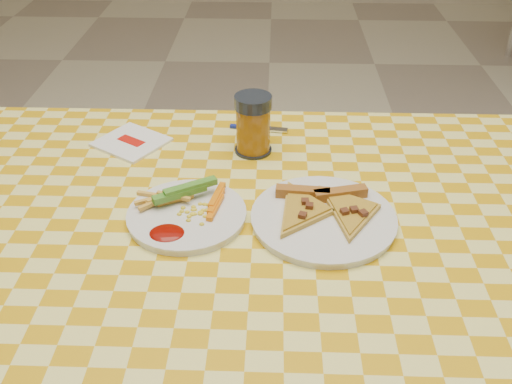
# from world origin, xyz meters

# --- Properties ---
(table) EXTENTS (1.28, 0.88, 0.76)m
(table) POSITION_xyz_m (0.00, 0.00, 0.68)
(table) COLOR silver
(table) RESTS_ON ground
(plate_left) EXTENTS (0.25, 0.25, 0.01)m
(plate_left) POSITION_xyz_m (-0.12, 0.01, 0.76)
(plate_left) COLOR silver
(plate_left) RESTS_ON table
(plate_right) EXTENTS (0.31, 0.31, 0.01)m
(plate_right) POSITION_xyz_m (0.12, 0.01, 0.76)
(plate_right) COLOR silver
(plate_right) RESTS_ON table
(fries_veggies) EXTENTS (0.18, 0.17, 0.04)m
(fries_veggies) POSITION_xyz_m (-0.13, 0.02, 0.78)
(fries_veggies) COLOR gold
(fries_veggies) RESTS_ON plate_left
(pizza_slices) EXTENTS (0.23, 0.21, 0.02)m
(pizza_slices) POSITION_xyz_m (0.12, 0.02, 0.78)
(pizza_slices) COLOR gold
(pizza_slices) RESTS_ON plate_right
(drink_glass) EXTENTS (0.08, 0.08, 0.13)m
(drink_glass) POSITION_xyz_m (-0.01, 0.25, 0.82)
(drink_glass) COLOR black
(drink_glass) RESTS_ON table
(napkin) EXTENTS (0.18, 0.18, 0.01)m
(napkin) POSITION_xyz_m (-0.27, 0.27, 0.76)
(napkin) COLOR white
(napkin) RESTS_ON table
(fork) EXTENTS (0.13, 0.03, 0.01)m
(fork) POSITION_xyz_m (0.00, 0.34, 0.76)
(fork) COLOR navy
(fork) RESTS_ON table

